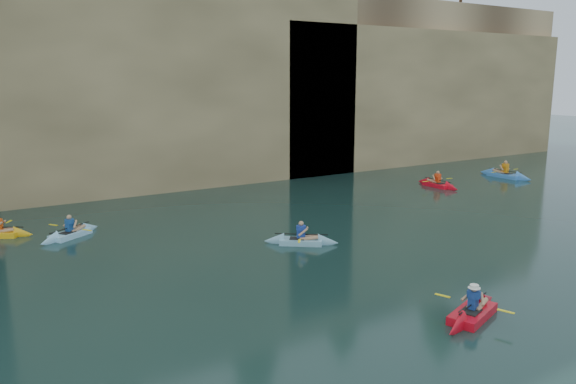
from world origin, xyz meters
TOP-DOWN VIEW (x-y plane):
  - ground at (0.00, 0.00)m, footprint 160.00×160.00m
  - cliff at (0.00, 30.00)m, footprint 70.00×16.00m
  - cliff_slab_center at (2.00, 22.60)m, footprint 24.00×2.40m
  - cliff_slab_east at (22.00, 22.60)m, footprint 26.00×2.40m
  - sea_cave_center at (-4.00, 21.95)m, footprint 3.50×1.00m
  - sea_cave_east at (10.00, 21.95)m, footprint 5.00×1.00m
  - main_kayaker at (2.31, 1.65)m, footprint 3.09×1.99m
  - kayaker_ltblue_near at (2.13, 9.56)m, footprint 2.65×2.24m
  - kayaker_red_far at (15.01, 14.97)m, footprint 2.28×3.15m
  - kayaker_ltblue_mid at (-5.06, 15.15)m, footprint 2.82×2.15m
  - kayaker_blue_east at (20.94, 14.95)m, footprint 2.58×3.74m

SIDE VIEW (x-z plane):
  - ground at x=0.00m, z-range 0.00..0.00m
  - kayaker_ltblue_mid at x=-5.06m, z-range -0.42..0.69m
  - kayaker_ltblue_near at x=2.13m, z-range -0.42..0.69m
  - kayaker_red_far at x=15.01m, z-range -0.43..0.72m
  - main_kayaker at x=2.31m, z-range -0.41..0.71m
  - kayaker_blue_east at x=20.94m, z-range -0.50..0.82m
  - sea_cave_center at x=-4.00m, z-range 0.00..3.20m
  - sea_cave_east at x=10.00m, z-range 0.00..4.50m
  - cliff_slab_east at x=22.00m, z-range 0.00..9.84m
  - cliff_slab_center at x=2.00m, z-range 0.00..11.40m
  - cliff at x=0.00m, z-range 0.00..12.00m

